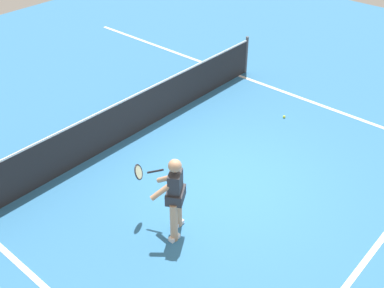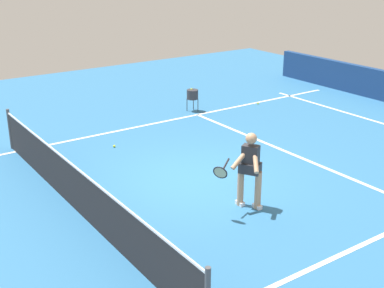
% 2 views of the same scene
% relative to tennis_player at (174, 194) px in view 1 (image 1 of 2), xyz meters
% --- Properties ---
extents(ground_plane, '(24.63, 24.63, 0.00)m').
position_rel_tennis_player_xyz_m(ground_plane, '(1.74, 0.16, -0.85)').
color(ground_plane, teal).
extents(service_line_marking, '(7.92, 0.10, 0.01)m').
position_rel_tennis_player_xyz_m(service_line_marking, '(1.74, -2.81, -0.84)').
color(service_line_marking, white).
rests_on(service_line_marking, ground).
extents(sideline_right_marking, '(0.10, 16.94, 0.01)m').
position_rel_tennis_player_xyz_m(sideline_right_marking, '(5.70, 0.16, -0.84)').
color(sideline_right_marking, white).
rests_on(sideline_right_marking, ground).
extents(court_net, '(8.60, 0.08, 1.06)m').
position_rel_tennis_player_xyz_m(court_net, '(1.74, 2.85, -0.35)').
color(court_net, '#4C4C51').
rests_on(court_net, ground).
extents(tennis_player, '(0.68, 1.14, 1.55)m').
position_rel_tennis_player_xyz_m(tennis_player, '(0.00, 0.00, 0.00)').
color(tennis_player, tan).
rests_on(tennis_player, ground).
extents(tennis_ball_mid, '(0.07, 0.07, 0.07)m').
position_rel_tennis_player_xyz_m(tennis_ball_mid, '(4.56, 0.65, -0.81)').
color(tennis_ball_mid, '#D1E533').
rests_on(tennis_ball_mid, ground).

